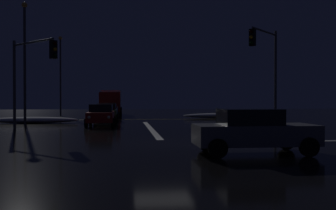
{
  "coord_description": "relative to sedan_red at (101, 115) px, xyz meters",
  "views": [
    {
      "loc": [
        -1.62,
        -16.21,
        1.88
      ],
      "look_at": [
        1.57,
        11.92,
        1.5
      ],
      "focal_mm": 39.97,
      "sensor_mm": 36.0,
      "label": 1
    }
  ],
  "objects": [
    {
      "name": "sedan_blue",
      "position": [
        0.02,
        12.11,
        0.0
      ],
      "size": [
        2.02,
        4.33,
        1.57
      ],
      "color": "navy",
      "rests_on": "ground"
    },
    {
      "name": "sedan_red",
      "position": [
        0.0,
        0.0,
        0.0
      ],
      "size": [
        2.02,
        4.33,
        1.57
      ],
      "color": "maroon",
      "rests_on": "ground"
    },
    {
      "name": "traffic_signal_ne",
      "position": [
        11.07,
        -3.64,
        3.75
      ],
      "size": [
        2.87,
        2.87,
        6.67
      ],
      "color": "#4C4C51",
      "rests_on": "ground"
    },
    {
      "name": "stop_line_north",
      "position": [
        3.41,
        -2.99,
        -0.8
      ],
      "size": [
        0.35,
        14.26,
        0.01
      ],
      "color": "white",
      "rests_on": "ground"
    },
    {
      "name": "snow_bank_right_curb",
      "position": [
        12.53,
        10.27,
        -0.54
      ],
      "size": [
        9.81,
        1.5,
        0.52
      ],
      "color": "white",
      "rests_on": "ground"
    },
    {
      "name": "traffic_signal_nw",
      "position": [
        -3.97,
        -3.93,
        3.15
      ],
      "size": [
        3.32,
        3.32,
        5.68
      ],
      "color": "#4C4C51",
      "rests_on": "ground"
    },
    {
      "name": "centre_line_ns",
      "position": [
        3.41,
        8.61,
        -0.8
      ],
      "size": [
        22.0,
        0.15,
        0.01
      ],
      "color": "yellow",
      "rests_on": "ground"
    },
    {
      "name": "sedan_gray_crossing",
      "position": [
        6.24,
        -14.87,
        0.0
      ],
      "size": [
        4.33,
        2.02,
        1.57
      ],
      "color": "slate",
      "rests_on": "ground"
    },
    {
      "name": "box_truck",
      "position": [
        -0.06,
        20.07,
        0.91
      ],
      "size": [
        2.68,
        8.28,
        3.08
      ],
      "color": "red",
      "rests_on": "ground"
    },
    {
      "name": "sedan_green",
      "position": [
        0.1,
        6.12,
        0.0
      ],
      "size": [
        2.02,
        4.33,
        1.57
      ],
      "color": "#14512D",
      "rests_on": "ground"
    },
    {
      "name": "snow_bank_left_curb",
      "position": [
        -5.72,
        3.58,
        -0.54
      ],
      "size": [
        7.28,
        1.5,
        0.51
      ],
      "color": "white",
      "rests_on": "ground"
    },
    {
      "name": "streetlamp_left_near",
      "position": [
        -6.02,
        2.61,
        4.64
      ],
      "size": [
        0.44,
        0.44,
        9.48
      ],
      "color": "#424247",
      "rests_on": "ground"
    },
    {
      "name": "ground",
      "position": [
        3.41,
        -11.31,
        -0.85
      ],
      "size": [
        120.0,
        120.0,
        0.1
      ],
      "primitive_type": "cube",
      "color": "black"
    },
    {
      "name": "streetlamp_left_far",
      "position": [
        -6.02,
        18.61,
        4.66
      ],
      "size": [
        0.44,
        0.44,
        9.54
      ],
      "color": "#424247",
      "rests_on": "ground"
    }
  ]
}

